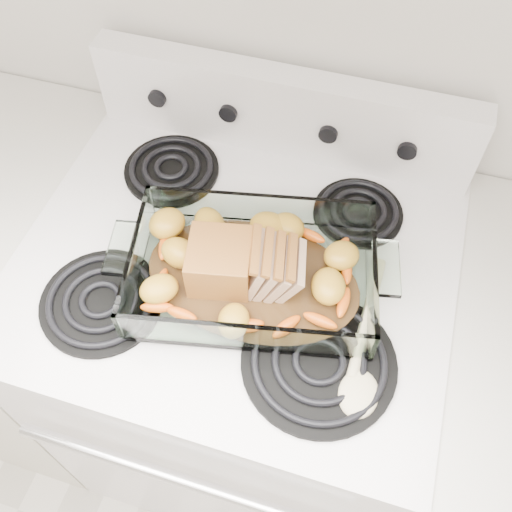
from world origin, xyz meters
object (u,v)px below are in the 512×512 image
(electric_range, at_px, (242,360))
(baking_dish, at_px, (253,274))
(pork_roast, at_px, (237,261))
(counter_left, at_px, (6,296))

(electric_range, bearing_deg, baking_dish, -47.06)
(baking_dish, height_order, pork_roast, pork_roast)
(baking_dish, relative_size, pork_roast, 2.09)
(electric_range, relative_size, baking_dish, 2.75)
(counter_left, distance_m, baking_dish, 0.87)
(counter_left, bearing_deg, electric_range, 0.10)
(electric_range, bearing_deg, counter_left, -179.90)
(counter_left, height_order, pork_roast, pork_roast)
(pork_roast, bearing_deg, electric_range, 105.04)
(electric_range, distance_m, pork_roast, 0.51)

